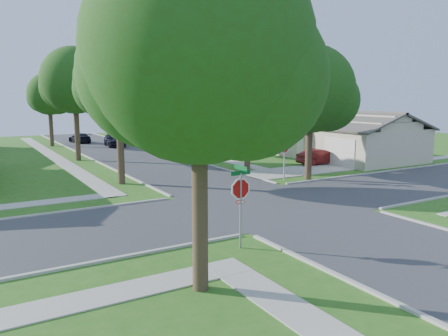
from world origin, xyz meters
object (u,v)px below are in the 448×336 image
Objects in this scene: tree_sw_corner at (201,60)px; car_curb_west at (80,138)px; tree_w_far at (50,96)px; house_ne_near at (340,141)px; tree_w_near at (119,84)px; tree_e_far at (133,92)px; tree_e_mid at (178,88)px; tree_ne_corner at (311,93)px; car_curb_east at (114,139)px; stop_sign_ne at (285,149)px; tree_w_mid at (75,83)px; stop_sign_sw at (241,192)px; tree_e_near at (248,93)px; house_ne_far at (234,129)px; car_driveway at (320,157)px.

car_curb_west is at bearing 81.78° from tree_sw_corner.
tree_w_far is 2.01× the size of car_curb_west.
tree_w_near is at bearing -174.49° from house_ne_near.
house_ne_near is (11.24, -23.01, -4.46)m from tree_e_far.
tree_ne_corner is at bearing -84.55° from tree_e_mid.
car_curb_west is (-5.95, 2.18, -5.40)m from tree_e_far.
car_curb_east is 6.46m from car_curb_west.
car_curb_east is (-3.55, -3.82, -5.21)m from tree_e_far.
tree_w_mid is (-9.34, 16.31, 4.46)m from stop_sign_ne.
stop_sign_ne is 11.07m from tree_w_near.
stop_sign_sw is 0.36× the size of tree_e_near.
house_ne_far is (9.63, 24.79, -4.08)m from tree_ne_corner.
house_ne_near is (20.64, -23.01, -3.99)m from tree_w_far.
tree_e_near is 0.96× the size of tree_ne_corner.
tree_sw_corner reaches higher than tree_e_far.
stop_sign_sw is at bearing -103.73° from tree_e_far.
tree_sw_corner is at bearing -95.70° from tree_w_mid.
tree_e_mid is 17.27m from car_curb_west.
tree_w_far is (-0.01, 25.00, -0.61)m from tree_w_near.
tree_w_mid is (0.06, 25.71, 4.46)m from stop_sign_sw.
stop_sign_sw is 0.31× the size of tree_sw_corner.
house_ne_near is (11.24, 1.99, -4.13)m from tree_e_near.
tree_w_far is (-9.35, 29.31, 3.48)m from stop_sign_ne.
house_ne_near reaches higher than stop_sign_ne.
stop_sign_sw is 0.74× the size of car_curb_west.
tree_e_mid is at bearing 66.47° from tree_sw_corner.
stop_sign_ne is 12.94m from house_ne_near.
tree_e_mid is 0.68× the size of house_ne_near.
tree_e_near is 12.14m from house_ne_near.
tree_ne_corner reaches higher than car_driveway.
tree_sw_corner is 2.11× the size of car_curb_east.
tree_sw_corner is 1.10× the size of tree_ne_corner.
tree_w_near is (0.06, 13.71, 4.08)m from stop_sign_sw.
stop_sign_ne is 16.84m from tree_e_mid.
tree_e_mid is at bearing -144.58° from house_ne_far.
tree_sw_corner reaches higher than tree_e_mid.
tree_ne_corner is 26.91m from house_ne_far.
tree_sw_corner reaches higher than tree_e_near.
car_curb_west is (-2.40, 6.00, -0.19)m from car_curb_east.
tree_w_far is at bearing 110.61° from tree_e_near.
car_curb_west is (3.45, 2.18, -4.92)m from tree_w_far.
stop_sign_ne is at bearing 45.00° from stop_sign_sw.
tree_ne_corner is (11.00, -4.80, -0.52)m from tree_w_near.
car_driveway is (5.14, 4.49, -4.96)m from tree_ne_corner.
tree_w_near reaches higher than tree_ne_corner.
tree_e_mid is 13.00m from tree_e_far.
car_curb_east is (5.85, -3.82, -4.74)m from tree_w_far.
tree_w_far is at bearing 36.69° from car_driveway.
tree_e_near is (0.05, 4.31, 3.61)m from stop_sign_ne.
tree_e_mid is 9.40m from tree_w_mid.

